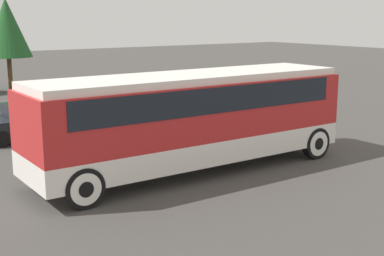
{
  "coord_description": "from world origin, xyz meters",
  "views": [
    {
      "loc": [
        -9.23,
        -13.22,
        4.78
      ],
      "look_at": [
        0.0,
        0.0,
        1.37
      ],
      "focal_mm": 50.0,
      "sensor_mm": 36.0,
      "label": 1
    }
  ],
  "objects": [
    {
      "name": "tree_right",
      "position": [
        0.69,
        21.19,
        4.02
      ],
      "size": [
        2.96,
        2.96,
        5.87
      ],
      "color": "brown",
      "rests_on": "ground_plane"
    },
    {
      "name": "parked_car_mid",
      "position": [
        -2.24,
        7.35,
        0.7
      ],
      "size": [
        4.52,
        1.96,
        1.41
      ],
      "color": "black",
      "rests_on": "ground_plane"
    },
    {
      "name": "ground_plane",
      "position": [
        0.0,
        0.0,
        0.0
      ],
      "size": [
        120.0,
        120.0,
        0.0
      ],
      "primitive_type": "plane",
      "color": "#423F3D"
    },
    {
      "name": "parked_car_far",
      "position": [
        2.24,
        4.98,
        0.68
      ],
      "size": [
        4.02,
        1.87,
        1.37
      ],
      "color": "silver",
      "rests_on": "ground_plane"
    },
    {
      "name": "parked_car_near",
      "position": [
        2.8,
        8.72,
        0.7
      ],
      "size": [
        4.23,
        1.82,
        1.39
      ],
      "color": "navy",
      "rests_on": "ground_plane"
    },
    {
      "name": "tour_bus",
      "position": [
        0.1,
        -0.0,
        1.84
      ],
      "size": [
        10.33,
        2.69,
        3.05
      ],
      "color": "silver",
      "rests_on": "ground_plane"
    }
  ]
}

